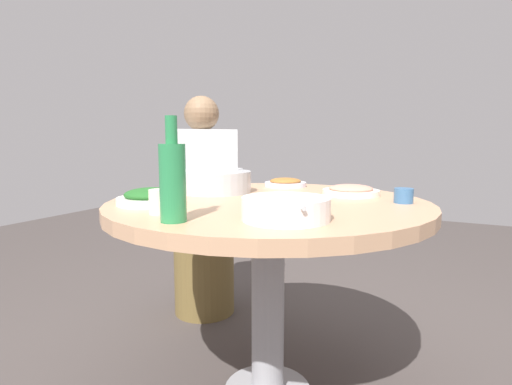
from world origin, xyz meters
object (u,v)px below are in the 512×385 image
(dish_shrimp, at_px, (351,191))
(stool_for_diner_left, at_px, (204,273))
(tea_cup_side, at_px, (160,202))
(diner_left, at_px, (203,177))
(tea_cup_far, at_px, (404,196))
(tea_cup_near, at_px, (217,180))
(round_dining_table, at_px, (268,229))
(dish_stirfry, at_px, (285,183))
(green_bottle, at_px, (173,180))
(dish_greens, at_px, (151,197))
(rice_bowl, at_px, (215,181))
(soup_bowl, at_px, (286,209))

(dish_shrimp, distance_m, stool_for_diner_left, 1.08)
(tea_cup_side, height_order, diner_left, diner_left)
(tea_cup_far, bearing_deg, tea_cup_near, 79.64)
(round_dining_table, height_order, dish_stirfry, dish_stirfry)
(green_bottle, height_order, stool_for_diner_left, green_bottle)
(dish_shrimp, xyz_separation_m, green_bottle, (-0.73, 0.30, 0.10))
(dish_shrimp, distance_m, dish_greens, 0.77)
(tea_cup_near, bearing_deg, dish_greens, -171.37)
(tea_cup_far, bearing_deg, tea_cup_side, 131.14)
(rice_bowl, relative_size, diner_left, 0.39)
(tea_cup_far, height_order, diner_left, diner_left)
(diner_left, bearing_deg, soup_bowl, -135.03)
(tea_cup_far, distance_m, stool_for_diner_left, 1.29)
(tea_cup_side, relative_size, stool_for_diner_left, 0.16)
(rice_bowl, xyz_separation_m, dish_greens, (-0.36, 0.03, -0.02))
(tea_cup_near, bearing_deg, rice_bowl, -150.42)
(round_dining_table, relative_size, dish_shrimp, 5.16)
(dish_greens, height_order, tea_cup_far, dish_greens)
(stool_for_diner_left, bearing_deg, tea_cup_near, -133.95)
(dish_greens, bearing_deg, tea_cup_far, -61.88)
(soup_bowl, relative_size, tea_cup_side, 3.33)
(dish_greens, height_order, tea_cup_side, tea_cup_side)
(round_dining_table, bearing_deg, dish_greens, 128.83)
(dish_shrimp, bearing_deg, green_bottle, 157.51)
(tea_cup_near, bearing_deg, tea_cup_side, -161.39)
(tea_cup_near, distance_m, tea_cup_far, 0.87)
(soup_bowl, bearing_deg, dish_shrimp, -4.22)
(stool_for_diner_left, distance_m, diner_left, 0.55)
(rice_bowl, xyz_separation_m, green_bottle, (-0.56, -0.23, 0.07))
(soup_bowl, distance_m, diner_left, 1.20)
(dish_greens, relative_size, dish_stirfry, 1.17)
(rice_bowl, relative_size, green_bottle, 1.07)
(rice_bowl, distance_m, tea_cup_far, 0.74)
(dish_greens, xyz_separation_m, stool_for_diner_left, (0.80, 0.33, -0.56))
(soup_bowl, distance_m, dish_greens, 0.52)
(diner_left, bearing_deg, dish_stirfry, -102.23)
(round_dining_table, distance_m, soup_bowl, 0.39)
(round_dining_table, bearing_deg, tea_cup_near, 52.98)
(dish_shrimp, height_order, diner_left, diner_left)
(tea_cup_far, relative_size, stool_for_diner_left, 0.14)
(dish_stirfry, xyz_separation_m, green_bottle, (-0.89, -0.04, 0.10))
(tea_cup_far, bearing_deg, dish_greens, 118.12)
(dish_shrimp, relative_size, dish_stirfry, 1.15)
(dish_shrimp, height_order, dish_stirfry, dish_shrimp)
(rice_bowl, height_order, diner_left, diner_left)
(rice_bowl, xyz_separation_m, tea_cup_near, (0.20, 0.12, -0.02))
(round_dining_table, bearing_deg, diner_left, 50.22)
(rice_bowl, bearing_deg, soup_bowl, -129.95)
(soup_bowl, xyz_separation_m, tea_cup_side, (-0.09, 0.37, 0.01))
(green_bottle, bearing_deg, soup_bowl, -58.71)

